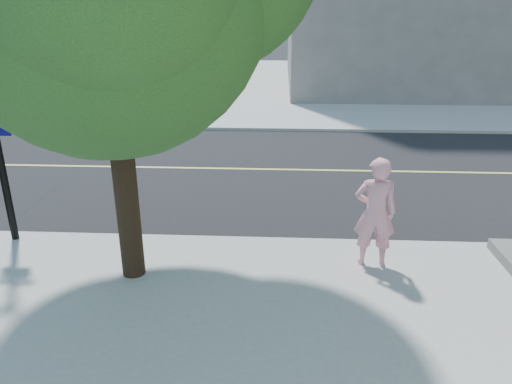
{
  "coord_description": "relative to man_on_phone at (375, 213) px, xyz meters",
  "views": [
    {
      "loc": [
        4.6,
        -8.26,
        4.19
      ],
      "look_at": [
        4.2,
        -0.68,
        1.3
      ],
      "focal_mm": 33.72,
      "sensor_mm": 36.0,
      "label": 1
    }
  ],
  "objects": [
    {
      "name": "ground",
      "position": [
        -6.17,
        0.92,
        -1.07
      ],
      "size": [
        140.0,
        140.0,
        0.0
      ],
      "primitive_type": "plane",
      "color": "black",
      "rests_on": "ground"
    },
    {
      "name": "road_ew",
      "position": [
        -6.17,
        5.42,
        -1.06
      ],
      "size": [
        140.0,
        9.0,
        0.01
      ],
      "primitive_type": "cube",
      "color": "black",
      "rests_on": "ground"
    },
    {
      "name": "sidewalk_ne",
      "position": [
        7.33,
        22.42,
        -1.01
      ],
      "size": [
        29.0,
        25.0,
        0.12
      ],
      "primitive_type": "cube",
      "color": "#A1A1A0",
      "rests_on": "ground"
    },
    {
      "name": "man_on_phone",
      "position": [
        0.0,
        0.0,
        0.0
      ],
      "size": [
        0.72,
        0.5,
        1.89
      ],
      "primitive_type": "imported",
      "rotation": [
        0.0,
        0.0,
        3.07
      ],
      "color": "pink",
      "rests_on": "sidewalk_se"
    }
  ]
}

